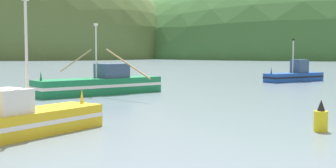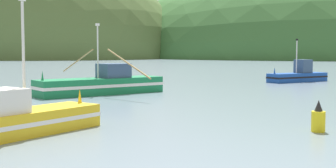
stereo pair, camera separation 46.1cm
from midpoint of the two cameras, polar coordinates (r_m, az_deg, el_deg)
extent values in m
ellipsoid|color=#516B38|center=(204.93, -16.83, 3.10)|extent=(124.55, 99.64, 87.70)
cube|color=gold|center=(20.44, -17.88, -4.63)|extent=(5.86, 7.21, 1.03)
cube|color=white|center=(20.43, -17.89, -4.49)|extent=(5.92, 7.29, 0.19)
cone|color=gold|center=(22.54, -11.17, -1.47)|extent=(0.28, 0.28, 0.70)
cube|color=silver|center=(19.78, -20.00, -2.01)|extent=(2.27, 2.22, 1.00)
cylinder|color=silver|center=(20.30, -17.71, 3.27)|extent=(0.12, 0.12, 4.58)
cube|color=#197A47|center=(37.62, -8.86, -0.27)|extent=(9.95, 8.46, 1.30)
cube|color=white|center=(37.61, -8.86, -0.17)|extent=(10.05, 8.54, 0.23)
cone|color=#197A47|center=(35.45, -15.80, 0.96)|extent=(0.28, 0.28, 0.70)
cube|color=#334C6B|center=(38.13, -7.31, 1.66)|extent=(3.05, 3.02, 1.15)
cylinder|color=silver|center=(37.39, -9.22, 3.89)|extent=(0.12, 0.12, 4.17)
cube|color=white|center=(37.44, -9.26, 7.26)|extent=(0.30, 0.24, 0.20)
cylinder|color=#997F4C|center=(33.93, -5.47, 2.57)|extent=(3.67, 4.72, 2.12)
cylinder|color=#997F4C|center=(41.21, -11.71, 2.80)|extent=(3.67, 4.72, 2.12)
cube|color=#19479E|center=(53.50, 15.05, 0.81)|extent=(7.45, 5.59, 0.99)
cube|color=black|center=(53.50, 15.05, 0.86)|extent=(7.53, 5.65, 0.18)
cone|color=#19479E|center=(50.97, 12.39, 1.64)|extent=(0.28, 0.28, 0.70)
cube|color=#334C6B|center=(54.07, 15.69, 2.15)|extent=(2.04, 2.03, 1.49)
cylinder|color=silver|center=(53.27, 14.95, 3.26)|extent=(0.12, 0.12, 3.59)
cube|color=black|center=(53.28, 14.99, 5.31)|extent=(0.32, 0.21, 0.20)
cylinder|color=yellow|center=(21.40, 17.77, -4.40)|extent=(0.60, 0.60, 0.91)
cone|color=black|center=(21.31, 17.82, -2.53)|extent=(0.36, 0.36, 0.50)
camera|label=1|loc=(0.23, -90.45, -0.03)|focal=49.33mm
camera|label=2|loc=(0.23, 89.55, 0.03)|focal=49.33mm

